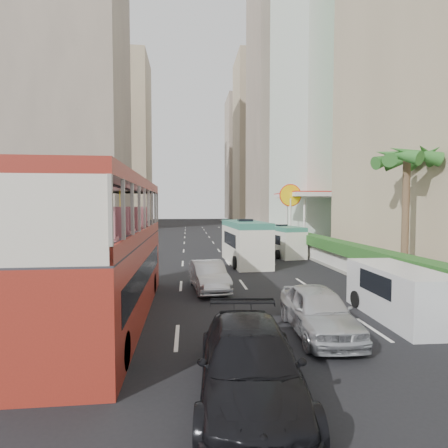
{
  "coord_description": "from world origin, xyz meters",
  "views": [
    {
      "loc": [
        -3.26,
        -12.69,
        4.06
      ],
      "look_at": [
        -1.5,
        4.0,
        3.2
      ],
      "focal_mm": 28.0,
      "sensor_mm": 36.0,
      "label": 1
    }
  ],
  "objects": [
    {
      "name": "ground_plane",
      "position": [
        0.0,
        0.0,
        0.0
      ],
      "size": [
        200.0,
        200.0,
        0.0
      ],
      "primitive_type": "plane",
      "color": "black",
      "rests_on": "ground"
    },
    {
      "name": "double_decker_bus",
      "position": [
        -6.0,
        0.0,
        2.53
      ],
      "size": [
        2.5,
        11.0,
        5.06
      ],
      "primitive_type": "cube",
      "color": "maroon",
      "rests_on": "ground"
    },
    {
      "name": "car_silver_lane_a",
      "position": [
        -2.25,
        4.05,
        0.0
      ],
      "size": [
        1.95,
        4.33,
        1.38
      ],
      "primitive_type": "imported",
      "rotation": [
        0.0,
        0.0,
        0.12
      ],
      "color": "silver",
      "rests_on": "ground"
    },
    {
      "name": "car_silver_lane_b",
      "position": [
        0.86,
        -2.13,
        0.0
      ],
      "size": [
        1.93,
        4.45,
        1.49
      ],
      "primitive_type": "imported",
      "rotation": [
        0.0,
        0.0,
        -0.04
      ],
      "color": "silver",
      "rests_on": "ground"
    },
    {
      "name": "car_black",
      "position": [
        -1.98,
        -5.64,
        0.0
      ],
      "size": [
        2.61,
        5.41,
        1.52
      ],
      "primitive_type": "imported",
      "rotation": [
        0.0,
        0.0,
        -0.09
      ],
      "color": "black",
      "rests_on": "ground"
    },
    {
      "name": "van_asset",
      "position": [
        1.1,
        13.2,
        0.0
      ],
      "size": [
        2.63,
        4.91,
        1.31
      ],
      "primitive_type": "imported",
      "rotation": [
        0.0,
        0.0,
        -0.1
      ],
      "color": "silver",
      "rests_on": "ground"
    },
    {
      "name": "minibus_near",
      "position": [
        0.82,
        11.66,
        1.49
      ],
      "size": [
        2.63,
        6.86,
        2.99
      ],
      "primitive_type": "cube",
      "rotation": [
        0.0,
        0.0,
        0.06
      ],
      "color": "silver",
      "rests_on": "ground"
    },
    {
      "name": "minibus_far",
      "position": [
        4.46,
        15.28,
        1.22
      ],
      "size": [
        2.65,
        5.7,
        2.43
      ],
      "primitive_type": "cube",
      "rotation": [
        0.0,
        0.0,
        0.15
      ],
      "color": "silver",
      "rests_on": "ground"
    },
    {
      "name": "panel_van_near",
      "position": [
        4.32,
        -0.99,
        0.93
      ],
      "size": [
        1.99,
        4.68,
        1.85
      ],
      "primitive_type": "cube",
      "rotation": [
        0.0,
        0.0,
        -0.03
      ],
      "color": "silver",
      "rests_on": "ground"
    },
    {
      "name": "panel_van_far",
      "position": [
        3.8,
        23.27,
        1.09
      ],
      "size": [
        2.3,
        5.49,
        2.18
      ],
      "primitive_type": "cube",
      "rotation": [
        0.0,
        0.0,
        0.02
      ],
      "color": "silver",
      "rests_on": "ground"
    },
    {
      "name": "sidewalk",
      "position": [
        9.0,
        25.0,
        0.09
      ],
      "size": [
        6.0,
        120.0,
        0.18
      ],
      "primitive_type": "cube",
      "color": "#99968C",
      "rests_on": "ground"
    },
    {
      "name": "kerb_wall",
      "position": [
        6.2,
        14.0,
        0.68
      ],
      "size": [
        0.3,
        44.0,
        1.0
      ],
      "primitive_type": "cube",
      "color": "silver",
      "rests_on": "sidewalk"
    },
    {
      "name": "hedge",
      "position": [
        6.2,
        14.0,
        1.53
      ],
      "size": [
        1.1,
        44.0,
        0.7
      ],
      "primitive_type": "cube",
      "color": "#2D6626",
      "rests_on": "kerb_wall"
    },
    {
      "name": "palm_tree",
      "position": [
        7.8,
        4.0,
        3.38
      ],
      "size": [
        0.36,
        0.36,
        6.4
      ],
      "primitive_type": "cylinder",
      "color": "brown",
      "rests_on": "sidewalk"
    },
    {
      "name": "shell_station",
      "position": [
        10.0,
        23.0,
        2.75
      ],
      "size": [
        6.5,
        8.0,
        5.5
      ],
      "primitive_type": "cube",
      "color": "silver",
      "rests_on": "ground"
    },
    {
      "name": "tower_stripe",
      "position": [
        18.0,
        34.0,
        29.0
      ],
      "size": [
        16.0,
        18.0,
        58.0
      ],
      "primitive_type": "cube",
      "color": "white",
      "rests_on": "ground"
    },
    {
      "name": "tower_mid",
      "position": [
        18.0,
        58.0,
        25.0
      ],
      "size": [
        16.0,
        16.0,
        50.0
      ],
      "primitive_type": "cube",
      "color": "gray",
      "rests_on": "ground"
    },
    {
      "name": "tower_far_a",
      "position": [
        17.0,
        82.0,
        22.0
      ],
      "size": [
        14.0,
        14.0,
        44.0
      ],
      "primitive_type": "cube",
      "color": "tan",
      "rests_on": "ground"
    },
    {
      "name": "tower_far_b",
      "position": [
        17.0,
        104.0,
        20.0
      ],
      "size": [
        14.0,
        14.0,
        40.0
      ],
      "primitive_type": "cube",
      "color": "gray",
      "rests_on": "ground"
    },
    {
      "name": "tower_left_a",
      "position": [
        -24.0,
        55.0,
        26.0
      ],
      "size": [
        18.0,
        18.0,
        52.0
      ],
      "primitive_type": "cube",
      "color": "gray",
      "rests_on": "ground"
    },
    {
      "name": "tower_left_b",
      "position": [
        -22.0,
        90.0,
        23.0
      ],
      "size": [
        16.0,
        16.0,
        46.0
      ],
      "primitive_type": "cube",
      "color": "tan",
      "rests_on": "ground"
    }
  ]
}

